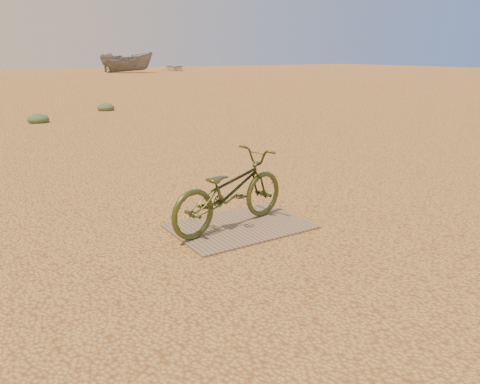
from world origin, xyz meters
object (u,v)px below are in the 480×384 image
plywood_board (240,226)px  boat_far_right (174,67)px  bicycle (230,190)px  boat_mid_right (127,62)px

plywood_board → boat_far_right: 50.28m
bicycle → boat_mid_right: bearing=-30.0°
plywood_board → bicycle: 0.46m
plywood_board → bicycle: (-0.11, 0.04, 0.44)m
bicycle → boat_far_right: (20.35, 45.98, -0.02)m
plywood_board → bicycle: bicycle is taller
plywood_board → boat_far_right: bearing=66.3°
boat_far_right → boat_mid_right: bearing=-137.0°
boat_mid_right → boat_far_right: boat_mid_right is taller
plywood_board → boat_mid_right: bearing=72.3°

